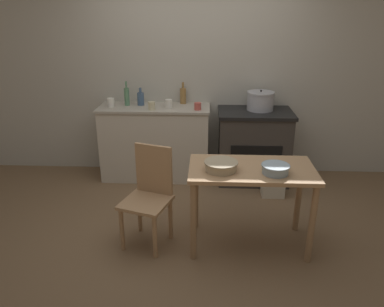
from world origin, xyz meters
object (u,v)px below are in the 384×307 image
(mixing_bowl_large, at_px, (275,169))
(cup_center_right, at_px, (169,104))
(bottle_far_left, at_px, (183,95))
(stove, at_px, (253,146))
(chair, at_px, (149,193))
(flour_sack, at_px, (273,182))
(stock_pot, at_px, (260,101))
(cup_center_left, at_px, (198,106))
(bottle_left, at_px, (127,96))
(cup_center, at_px, (111,102))
(bottle_mid_left, at_px, (141,99))
(work_table, at_px, (251,181))
(mixing_bowl_small, at_px, (221,165))
(cup_mid_right, at_px, (152,106))

(mixing_bowl_large, xyz_separation_m, cup_center_right, (-1.05, 1.52, 0.17))
(bottle_far_left, bearing_deg, stove, -13.44)
(chair, relative_size, flour_sack, 2.59)
(stock_pot, height_order, cup_center_left, stock_pot)
(flour_sack, xyz_separation_m, cup_center_left, (-0.90, 0.36, 0.80))
(cup_center_left, bearing_deg, stock_pot, 11.19)
(bottle_left, distance_m, cup_center_right, 0.54)
(cup_center, bearing_deg, cup_center_left, -6.07)
(stove, height_order, stock_pot, stock_pot)
(bottle_mid_left, bearing_deg, work_table, -51.17)
(chair, bearing_deg, mixing_bowl_small, 11.07)
(mixing_bowl_large, xyz_separation_m, bottle_left, (-1.58, 1.62, 0.23))
(chair, height_order, cup_mid_right, cup_mid_right)
(stove, relative_size, bottle_mid_left, 4.20)
(bottle_far_left, distance_m, cup_center, 0.90)
(stove, relative_size, stock_pot, 2.72)
(bottle_mid_left, xyz_separation_m, cup_center_right, (0.36, -0.12, -0.03))
(stove, relative_size, flour_sack, 2.55)
(cup_center_right, bearing_deg, mixing_bowl_large, -55.40)
(bottle_left, bearing_deg, bottle_mid_left, 7.41)
(work_table, height_order, cup_mid_right, cup_mid_right)
(bottle_far_left, bearing_deg, flour_sack, -31.43)
(cup_center_right, relative_size, cup_mid_right, 1.06)
(stove, height_order, bottle_left, bottle_left)
(chair, bearing_deg, cup_center, 133.86)
(stove, height_order, bottle_mid_left, bottle_mid_left)
(work_table, bearing_deg, cup_mid_right, 129.04)
(flour_sack, xyz_separation_m, bottle_far_left, (-1.09, 0.67, 0.86))
(stock_pot, distance_m, cup_mid_right, 1.31)
(work_table, distance_m, bottle_mid_left, 1.99)
(bottle_mid_left, xyz_separation_m, cup_center_left, (0.71, -0.20, -0.04))
(cup_center_left, bearing_deg, mixing_bowl_small, -80.09)
(chair, bearing_deg, cup_center_left, 91.55)
(bottle_far_left, bearing_deg, work_table, -66.52)
(stock_pot, relative_size, cup_center_right, 3.26)
(work_table, height_order, bottle_mid_left, bottle_mid_left)
(cup_center_right, distance_m, cup_mid_right, 0.22)
(stock_pot, xyz_separation_m, bottle_far_left, (-0.95, 0.16, 0.02))
(work_table, height_order, stock_pot, stock_pot)
(cup_mid_right, bearing_deg, work_table, -50.96)
(bottle_far_left, distance_m, bottle_left, 0.70)
(stove, bearing_deg, cup_center_right, -179.27)
(stock_pot, distance_m, cup_center_right, 1.11)
(mixing_bowl_small, xyz_separation_m, cup_center, (-1.31, 1.50, 0.17))
(stock_pot, height_order, cup_mid_right, stock_pot)
(work_table, xyz_separation_m, bottle_mid_left, (-1.23, 1.53, 0.37))
(bottle_left, bearing_deg, cup_center_left, -11.58)
(cup_center_left, bearing_deg, cup_mid_right, -178.38)
(bottle_left, height_order, cup_center_right, bottle_left)
(chair, bearing_deg, cup_center_right, 106.64)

